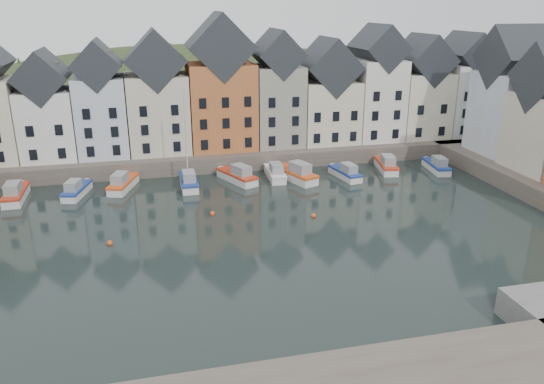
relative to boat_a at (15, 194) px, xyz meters
name	(u,v)px	position (x,y,z in m)	size (l,w,h in m)	color
ground	(267,243)	(24.68, -17.43, -0.74)	(260.00, 260.00, 0.00)	black
far_quay	(220,150)	(24.68, 12.57, 0.26)	(90.00, 16.00, 2.00)	#51453E
hillside	(205,209)	(24.70, 38.57, -18.70)	(153.60, 70.40, 64.00)	#233319
far_terrace	(244,96)	(27.89, 10.57, 8.14)	(72.37, 8.16, 17.78)	beige
mooring_buoys	(216,223)	(20.68, -12.09, -0.59)	(20.50, 5.50, 0.50)	#DF4F1A
boat_a	(15,194)	(0.00, 0.00, 0.00)	(2.08, 6.46, 2.47)	silver
boat_b	(76,190)	(6.40, -0.02, -0.08)	(3.13, 5.98, 2.20)	silver
boat_c	(123,184)	(11.48, 1.09, -0.02)	(3.76, 6.53, 2.40)	silver
boat_d	(189,181)	(19.11, 0.01, 0.04)	(1.95, 6.22, 11.88)	silver
boat_e	(238,176)	(25.15, 0.69, 0.01)	(4.47, 6.75, 2.49)	silver
boat_f	(275,173)	(29.92, 0.93, -0.04)	(2.20, 6.16, 2.33)	silver
boat_g	(296,174)	(32.23, -0.37, 0.07)	(4.57, 7.34, 2.70)	silver
boat_h	(346,173)	(38.55, -0.97, -0.08)	(2.70, 5.97, 2.21)	silver
boat_i	(386,165)	(44.87, 0.75, -0.01)	(3.22, 6.59, 2.43)	silver
boat_j	(437,166)	(51.19, -0.93, -0.06)	(2.59, 6.08, 2.26)	silver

